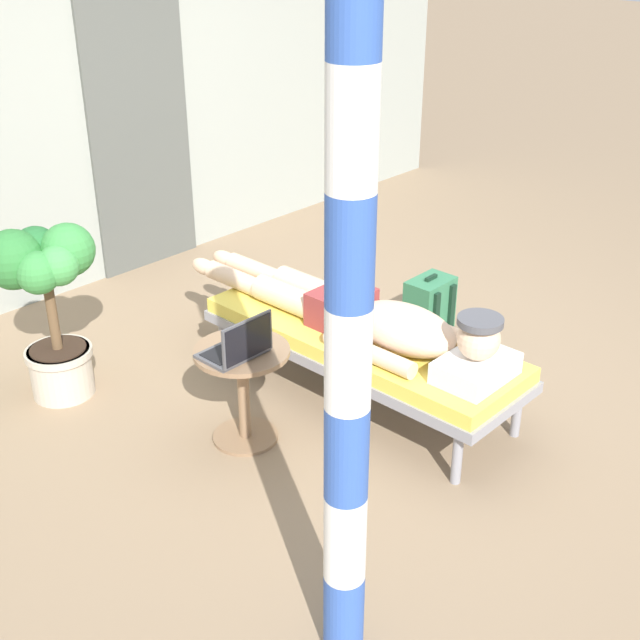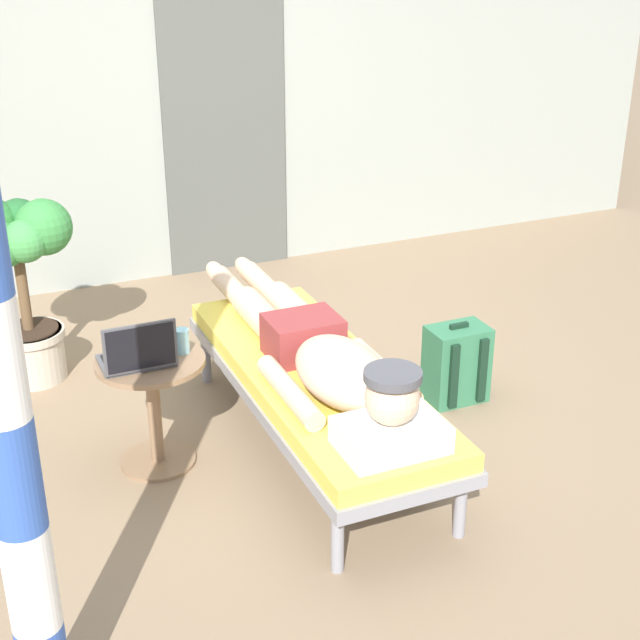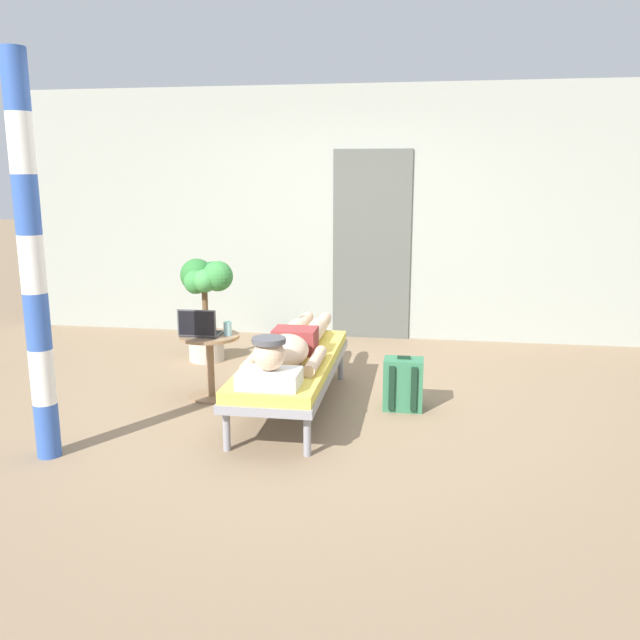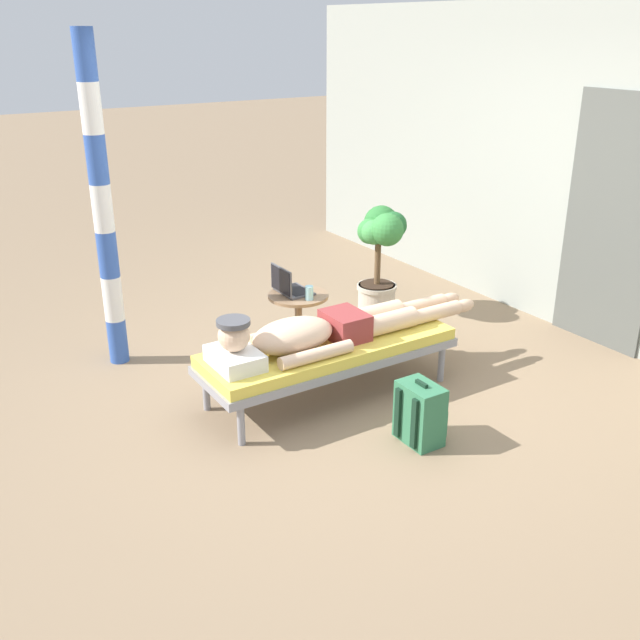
{
  "view_description": "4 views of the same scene",
  "coord_description": "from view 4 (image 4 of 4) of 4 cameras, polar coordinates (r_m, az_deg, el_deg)",
  "views": [
    {
      "loc": [
        -3.19,
        -2.68,
        2.51
      ],
      "look_at": [
        -0.28,
        0.03,
        0.5
      ],
      "focal_mm": 47.0,
      "sensor_mm": 36.0,
      "label": 1
    },
    {
      "loc": [
        -1.57,
        -3.51,
        2.31
      ],
      "look_at": [
        0.01,
        0.12,
        0.54
      ],
      "focal_mm": 51.83,
      "sensor_mm": 36.0,
      "label": 2
    },
    {
      "loc": [
        0.87,
        -4.9,
        1.77
      ],
      "look_at": [
        0.07,
        0.11,
        0.67
      ],
      "focal_mm": 37.45,
      "sensor_mm": 36.0,
      "label": 3
    },
    {
      "loc": [
        3.79,
        -2.67,
        2.5
      ],
      "look_at": [
        -0.05,
        -0.23,
        0.63
      ],
      "focal_mm": 40.64,
      "sensor_mm": 36.0,
      "label": 4
    }
  ],
  "objects": [
    {
      "name": "backpack",
      "position": [
        4.69,
        7.9,
        -7.32
      ],
      "size": [
        0.3,
        0.26,
        0.42
      ],
      "color": "#33724C",
      "rests_on": "ground"
    },
    {
      "name": "porch_post",
      "position": [
        5.62,
        -16.76,
        8.44
      ],
      "size": [
        0.15,
        0.15,
        2.49
      ],
      "color": "#3359B2",
      "rests_on": "ground"
    },
    {
      "name": "person_reclining",
      "position": [
        5.04,
        0.11,
        -0.83
      ],
      "size": [
        0.53,
        2.17,
        0.33
      ],
      "color": "white",
      "rests_on": "lounge_chair"
    },
    {
      "name": "laptop",
      "position": [
        5.72,
        -2.49,
        2.67
      ],
      "size": [
        0.31,
        0.24,
        0.23
      ],
      "color": "#4C4C51",
      "rests_on": "side_table"
    },
    {
      "name": "house_wall_back",
      "position": [
        6.52,
        20.11,
        10.82
      ],
      "size": [
        7.6,
        0.2,
        2.7
      ],
      "primitive_type": "cube",
      "color": "#999E93",
      "rests_on": "ground"
    },
    {
      "name": "ground_plane",
      "position": [
        5.27,
        2.4,
        -6.05
      ],
      "size": [
        40.0,
        40.0,
        0.0
      ],
      "primitive_type": "plane",
      "color": "#8C7256"
    },
    {
      "name": "drink_glass",
      "position": [
        5.58,
        -0.85,
        2.14
      ],
      "size": [
        0.06,
        0.06,
        0.11
      ],
      "primitive_type": "cylinder",
      "color": "#99D8E5",
      "rests_on": "side_table"
    },
    {
      "name": "potted_plant",
      "position": [
        6.58,
        4.79,
        5.68
      ],
      "size": [
        0.56,
        0.46,
        0.98
      ],
      "color": "#BFB29E",
      "rests_on": "ground"
    },
    {
      "name": "lounge_chair",
      "position": [
        5.14,
        0.67,
        -2.47
      ],
      "size": [
        0.64,
        1.87,
        0.42
      ],
      "color": "gray",
      "rests_on": "ground"
    },
    {
      "name": "house_door_panel",
      "position": [
        6.27,
        21.88,
        7.05
      ],
      "size": [
        0.84,
        0.03,
        2.04
      ],
      "primitive_type": "cube",
      "color": "#545651",
      "rests_on": "ground"
    },
    {
      "name": "side_table",
      "position": [
        5.77,
        -1.71,
        0.48
      ],
      "size": [
        0.48,
        0.48,
        0.52
      ],
      "color": "#8C6B4C",
      "rests_on": "ground"
    }
  ]
}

